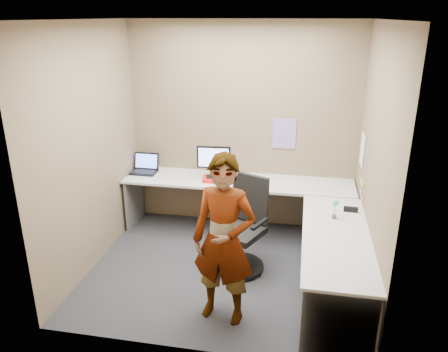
% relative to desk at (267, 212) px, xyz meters
% --- Properties ---
extents(ground, '(3.00, 3.00, 0.00)m').
position_rel_desk_xyz_m(ground, '(-0.44, -0.39, -0.59)').
color(ground, '#232327').
rests_on(ground, ground).
extents(wall_back, '(3.00, 0.00, 3.00)m').
position_rel_desk_xyz_m(wall_back, '(-0.44, 0.91, 0.76)').
color(wall_back, brown).
rests_on(wall_back, ground).
extents(wall_right, '(0.00, 2.70, 2.70)m').
position_rel_desk_xyz_m(wall_right, '(1.06, -0.39, 0.76)').
color(wall_right, brown).
rests_on(wall_right, ground).
extents(wall_left, '(0.00, 2.70, 2.70)m').
position_rel_desk_xyz_m(wall_left, '(-1.94, -0.39, 0.76)').
color(wall_left, brown).
rests_on(wall_left, ground).
extents(ceiling, '(3.00, 3.00, 0.00)m').
position_rel_desk_xyz_m(ceiling, '(-0.44, -0.39, 2.11)').
color(ceiling, white).
rests_on(ceiling, wall_back).
extents(desk, '(2.98, 2.58, 0.73)m').
position_rel_desk_xyz_m(desk, '(0.00, 0.00, 0.00)').
color(desk, '#B8B8B8').
rests_on(desk, ground).
extents(paper_ream, '(0.28, 0.22, 0.05)m').
position_rel_desk_xyz_m(paper_ream, '(-0.74, 0.50, 0.17)').
color(paper_ream, red).
rests_on(paper_ream, desk).
extents(monitor, '(0.43, 0.14, 0.41)m').
position_rel_desk_xyz_m(monitor, '(-0.74, 0.52, 0.43)').
color(monitor, black).
rests_on(monitor, paper_ream).
extents(laptop, '(0.34, 0.29, 0.25)m').
position_rel_desk_xyz_m(laptop, '(-1.73, 0.68, 0.20)').
color(laptop, black).
rests_on(laptop, desk).
extents(trackball_mouse, '(0.12, 0.08, 0.07)m').
position_rel_desk_xyz_m(trackball_mouse, '(-0.70, 0.61, 0.17)').
color(trackball_mouse, '#B7B7BC').
rests_on(trackball_mouse, desk).
extents(origami, '(0.10, 0.10, 0.06)m').
position_rel_desk_xyz_m(origami, '(-0.26, 0.36, 0.17)').
color(origami, white).
rests_on(origami, desk).
extents(stapler, '(0.15, 0.05, 0.05)m').
position_rel_desk_xyz_m(stapler, '(0.92, -0.13, 0.17)').
color(stapler, black).
rests_on(stapler, desk).
extents(flower, '(0.07, 0.07, 0.22)m').
position_rel_desk_xyz_m(flower, '(0.73, -0.33, 0.28)').
color(flower, brown).
rests_on(flower, desk).
extents(calendar_purple, '(0.30, 0.01, 0.40)m').
position_rel_desk_xyz_m(calendar_purple, '(0.11, 0.90, 0.71)').
color(calendar_purple, '#846BB7').
rests_on(calendar_purple, wall_back).
extents(calendar_white, '(0.01, 0.28, 0.38)m').
position_rel_desk_xyz_m(calendar_white, '(1.05, 0.51, 0.66)').
color(calendar_white, white).
rests_on(calendar_white, wall_right).
extents(sticky_note_a, '(0.01, 0.07, 0.07)m').
position_rel_desk_xyz_m(sticky_note_a, '(1.05, 0.16, 0.36)').
color(sticky_note_a, '#F2E059').
rests_on(sticky_note_a, wall_right).
extents(sticky_note_b, '(0.01, 0.07, 0.07)m').
position_rel_desk_xyz_m(sticky_note_b, '(1.05, 0.21, 0.23)').
color(sticky_note_b, pink).
rests_on(sticky_note_b, wall_right).
extents(sticky_note_c, '(0.01, 0.07, 0.07)m').
position_rel_desk_xyz_m(sticky_note_c, '(1.05, 0.09, 0.21)').
color(sticky_note_c, pink).
rests_on(sticky_note_c, wall_right).
extents(sticky_note_d, '(0.01, 0.07, 0.07)m').
position_rel_desk_xyz_m(sticky_note_d, '(1.05, 0.31, 0.33)').
color(sticky_note_d, '#F2E059').
rests_on(sticky_note_d, wall_right).
extents(office_chair, '(0.62, 0.62, 1.07)m').
position_rel_desk_xyz_m(office_chair, '(-0.24, -0.28, -0.15)').
color(office_chair, black).
rests_on(office_chair, ground).
extents(person, '(0.65, 0.48, 1.63)m').
position_rel_desk_xyz_m(person, '(-0.29, -1.18, 0.23)').
color(person, '#999399').
rests_on(person, ground).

